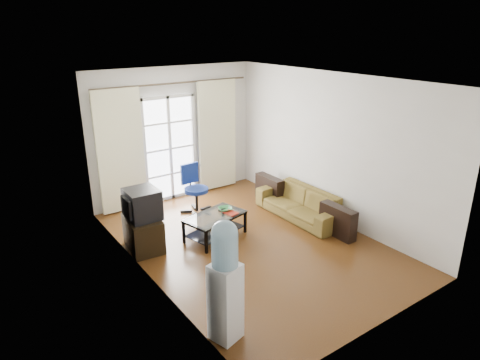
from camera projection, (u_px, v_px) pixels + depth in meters
name	position (u px, v px, depth m)	size (l,w,h in m)	color
floor	(250.00, 242.00, 7.19)	(5.20, 5.20, 0.00)	#573314
ceiling	(251.00, 79.00, 6.27)	(5.20, 5.20, 0.00)	white
wall_back	(175.00, 134.00, 8.72)	(3.60, 0.02, 2.70)	silver
wall_front	(390.00, 226.00, 4.73)	(3.60, 0.02, 2.70)	silver
wall_left	(143.00, 190.00, 5.75)	(0.02, 5.20, 2.70)	silver
wall_right	(330.00, 148.00, 7.70)	(0.02, 5.20, 2.70)	silver
french_door	(170.00, 149.00, 8.69)	(1.16, 0.06, 2.15)	white
curtain_rod	(174.00, 83.00, 8.29)	(0.04, 0.04, 3.30)	#4C3F2D
curtain_left	(121.00, 152.00, 8.03)	(0.90, 0.07, 2.35)	#EBECBD
curtain_right	(217.00, 136.00, 9.20)	(0.90, 0.07, 2.35)	#EBECBD
radiator	(212.00, 175.00, 9.43)	(0.64, 0.12, 0.64)	gray
sofa	(300.00, 203.00, 8.07)	(0.73, 1.86, 0.54)	brown
coffee_table	(215.00, 223.00, 7.26)	(1.14, 0.82, 0.42)	silver
bowl	(225.00, 209.00, 7.39)	(0.28, 0.28, 0.06)	#347F2E
book	(227.00, 215.00, 7.22)	(0.22, 0.27, 0.02)	maroon
remote	(222.00, 210.00, 7.42)	(0.15, 0.04, 0.02)	black
tv_stand	(143.00, 233.00, 6.91)	(0.49, 0.74, 0.54)	black
crt_tv	(141.00, 204.00, 6.73)	(0.54, 0.53, 0.48)	black
task_chair	(196.00, 199.00, 8.27)	(0.70, 0.70, 0.95)	black
water_cooler	(225.00, 279.00, 4.75)	(0.38, 0.38, 1.50)	white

